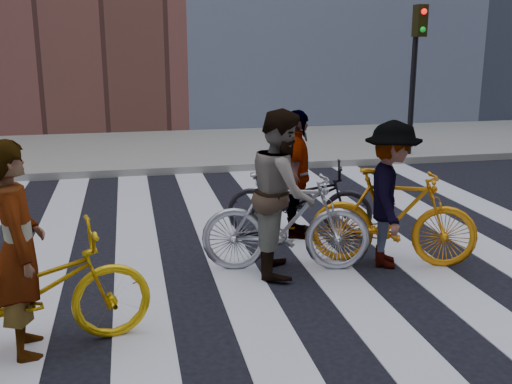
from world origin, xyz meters
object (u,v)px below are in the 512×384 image
object	(u,v)px
rider_right	(391,195)
rider_mid	(282,192)
rider_left	(18,250)
rider_rear	(296,175)
traffic_signal	(416,56)
bike_yellow_right	(393,217)
bike_yellow_left	(29,293)
bike_silver_mid	(286,222)
bike_dark_rear	(299,200)

from	to	relation	value
rider_right	rider_mid	bearing A→B (deg)	108.59
rider_left	rider_rear	size ratio (longest dim) A/B	1.07
traffic_signal	bike_yellow_right	size ratio (longest dim) A/B	1.71
bike_yellow_left	rider_rear	distance (m)	3.98
traffic_signal	rider_left	xyz separation A→B (m)	(-7.03, -7.05, -1.35)
traffic_signal	bike_yellow_right	bearing A→B (deg)	-118.02
traffic_signal	rider_left	world-z (taller)	traffic_signal
bike_silver_mid	rider_rear	bearing A→B (deg)	-8.61
rider_rear	bike_dark_rear	bearing A→B (deg)	-72.95
traffic_signal	rider_mid	bearing A→B (deg)	-127.73
bike_yellow_right	rider_rear	bearing A→B (deg)	55.94
bike_dark_rear	traffic_signal	bearing A→B (deg)	-23.39
rider_right	rider_rear	xyz separation A→B (m)	(-0.79, 1.25, 0.00)
bike_silver_mid	bike_dark_rear	world-z (taller)	bike_silver_mid
bike_silver_mid	rider_mid	bearing A→B (deg)	102.38
rider_rear	rider_mid	bearing A→B (deg)	173.96
bike_yellow_right	bike_dark_rear	xyz separation A→B (m)	(-0.79, 1.25, -0.07)
bike_silver_mid	rider_right	world-z (taller)	rider_right
bike_silver_mid	bike_yellow_right	xyz separation A→B (m)	(1.29, -0.08, -0.00)
traffic_signal	bike_dark_rear	bearing A→B (deg)	-130.44
rider_left	rider_right	bearing A→B (deg)	-82.66
bike_yellow_left	bike_silver_mid	bearing A→B (deg)	-73.45
bike_yellow_left	bike_dark_rear	xyz separation A→B (m)	(3.12, 2.52, -0.02)
bike_dark_rear	rider_rear	size ratio (longest dim) A/B	1.14
bike_yellow_left	rider_mid	xyz separation A→B (m)	(2.57, 1.35, 0.40)
rider_mid	rider_rear	bearing A→B (deg)	-10.71
rider_left	rider_mid	bearing A→B (deg)	-73.45
bike_yellow_right	rider_rear	distance (m)	1.53
bike_yellow_left	rider_mid	world-z (taller)	rider_mid
traffic_signal	bike_silver_mid	size ratio (longest dim) A/B	1.70
bike_dark_rear	rider_mid	world-z (taller)	rider_mid
rider_left	rider_mid	world-z (taller)	rider_mid
bike_silver_mid	rider_right	xyz separation A→B (m)	(1.24, -0.08, 0.28)
bike_yellow_left	bike_silver_mid	size ratio (longest dim) A/B	1.05
bike_silver_mid	rider_rear	world-z (taller)	rider_rear
traffic_signal	rider_mid	xyz separation A→B (m)	(-4.42, -5.71, -1.34)
bike_silver_mid	bike_dark_rear	size ratio (longest dim) A/B	0.99
bike_silver_mid	rider_left	bearing A→B (deg)	129.17
rider_left	rider_right	xyz separation A→B (m)	(3.90, 1.27, -0.06)
rider_rear	rider_left	bearing A→B (deg)	145.98
bike_dark_rear	bike_silver_mid	bearing A→B (deg)	173.96
bike_yellow_right	rider_left	bearing A→B (deg)	129.78
rider_mid	bike_yellow_right	bearing A→B (deg)	-80.88
bike_yellow_left	bike_silver_mid	world-z (taller)	bike_silver_mid
bike_silver_mid	rider_rear	xyz separation A→B (m)	(0.45, 1.17, 0.28)
bike_yellow_left	bike_dark_rear	distance (m)	4.00
rider_mid	rider_right	distance (m)	1.29
bike_dark_rear	rider_right	distance (m)	1.49
traffic_signal	bike_yellow_left	bearing A→B (deg)	-134.71
rider_rear	bike_silver_mid	bearing A→B (deg)	176.07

